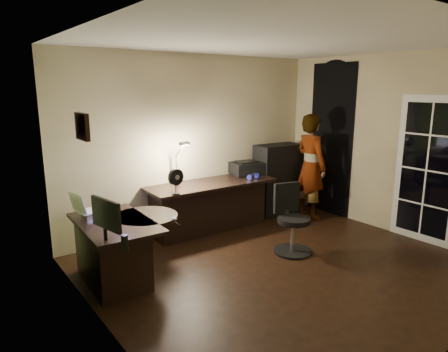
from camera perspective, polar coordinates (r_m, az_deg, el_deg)
floor at (r=5.19m, az=8.50°, el=-12.76°), size 4.50×4.00×0.01m
ceiling at (r=4.72m, az=9.63°, el=18.53°), size 4.50×4.00×0.01m
wall_back at (r=6.31m, az=-4.11°, el=4.81°), size 4.50×0.01×2.70m
wall_left at (r=3.55m, az=-17.37°, el=-1.91°), size 0.01×4.00×2.70m
wall_right at (r=6.56m, az=23.00°, el=4.13°), size 0.01×4.00×2.70m
green_wall_overlay at (r=3.56m, az=-17.14°, el=-1.88°), size 0.00×4.00×2.70m
arched_doorway at (r=7.19m, az=15.01°, el=4.97°), size 0.01×0.90×2.60m
french_door at (r=6.33m, az=26.95°, el=0.72°), size 0.02×0.92×2.10m
framed_picture at (r=3.90m, az=-19.60°, el=6.66°), size 0.04×0.30×0.25m
desk_left at (r=4.83m, az=-15.11°, el=-10.32°), size 0.82×1.27×0.71m
desk_right at (r=6.24m, az=-1.80°, el=-4.37°), size 2.08×0.81×0.77m
cabinet at (r=7.09m, az=7.67°, el=-0.45°), size 0.85×0.47×1.23m
laptop_stand at (r=4.94m, az=-18.21°, el=-5.23°), size 0.24×0.20×0.09m
laptop at (r=4.90m, az=-18.34°, el=-3.42°), size 0.40×0.38×0.24m
monitor at (r=4.15m, az=-16.65°, el=-6.93°), size 0.18×0.49×0.31m
mouse at (r=4.69m, az=-7.16°, el=-6.04°), size 0.08×0.10×0.03m
phone at (r=4.46m, az=-13.51°, el=-7.45°), size 0.11×0.14×0.01m
pen at (r=4.55m, az=-6.65°, el=-6.75°), size 0.02×0.12×0.01m
speaker at (r=3.87m, az=-13.99°, el=-9.36°), size 0.07×0.07×0.17m
notepad at (r=4.38m, az=-14.43°, el=-7.86°), size 0.17×0.23×0.01m
desk_fan at (r=5.45m, az=-6.94°, el=-0.76°), size 0.24×0.15×0.35m
headphones at (r=6.34m, az=4.20°, el=-0.01°), size 0.22×0.15×0.09m
printer at (r=6.67m, az=3.25°, el=1.20°), size 0.56×0.47×0.22m
desk_lamp at (r=5.97m, az=-6.84°, el=2.16°), size 0.26×0.36×0.71m
office_chair at (r=5.45m, az=9.97°, el=-6.19°), size 0.63×0.63×0.93m
person at (r=6.90m, az=12.28°, el=1.33°), size 0.50×0.68×1.78m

